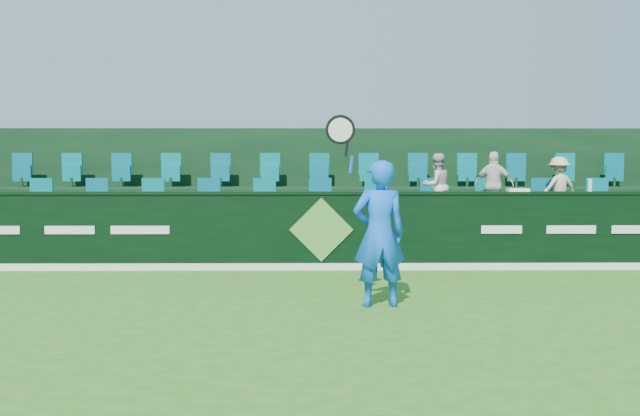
{
  "coord_description": "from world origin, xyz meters",
  "views": [
    {
      "loc": [
        -0.15,
        -8.25,
        1.92
      ],
      "look_at": [
        -0.03,
        2.8,
        1.15
      ],
      "focal_mm": 40.0,
      "sensor_mm": 36.0,
      "label": 1
    }
  ],
  "objects_px": {
    "tennis_player": "(379,233)",
    "spectator_right": "(559,187)",
    "drinks_bottle": "(590,185)",
    "towel": "(518,190)",
    "spectator_middle": "(494,185)",
    "spectator_left": "(437,186)"
  },
  "relations": [
    {
      "from": "tennis_player",
      "to": "spectator_middle",
      "type": "xyz_separation_m",
      "value": [
        2.56,
        4.23,
        0.46
      ]
    },
    {
      "from": "spectator_middle",
      "to": "drinks_bottle",
      "type": "bearing_deg",
      "value": 163.39
    },
    {
      "from": "towel",
      "to": "drinks_bottle",
      "type": "relative_size",
      "value": 1.6
    },
    {
      "from": "towel",
      "to": "tennis_player",
      "type": "bearing_deg",
      "value": -130.92
    },
    {
      "from": "spectator_middle",
      "to": "towel",
      "type": "relative_size",
      "value": 3.54
    },
    {
      "from": "tennis_player",
      "to": "spectator_middle",
      "type": "height_order",
      "value": "tennis_player"
    },
    {
      "from": "spectator_left",
      "to": "spectator_right",
      "type": "relative_size",
      "value": 1.06
    },
    {
      "from": "tennis_player",
      "to": "spectator_right",
      "type": "bearing_deg",
      "value": 48.12
    },
    {
      "from": "spectator_middle",
      "to": "spectator_right",
      "type": "bearing_deg",
      "value": -157.52
    },
    {
      "from": "spectator_middle",
      "to": "drinks_bottle",
      "type": "xyz_separation_m",
      "value": [
        1.38,
        -1.12,
        0.03
      ]
    },
    {
      "from": "tennis_player",
      "to": "spectator_right",
      "type": "distance_m",
      "value": 5.69
    },
    {
      "from": "spectator_right",
      "to": "spectator_middle",
      "type": "bearing_deg",
      "value": -17.59
    },
    {
      "from": "tennis_player",
      "to": "drinks_bottle",
      "type": "bearing_deg",
      "value": 38.23
    },
    {
      "from": "drinks_bottle",
      "to": "towel",
      "type": "bearing_deg",
      "value": 180.0
    },
    {
      "from": "spectator_left",
      "to": "towel",
      "type": "xyz_separation_m",
      "value": [
        1.21,
        -1.12,
        -0.03
      ]
    },
    {
      "from": "tennis_player",
      "to": "spectator_middle",
      "type": "relative_size",
      "value": 1.99
    },
    {
      "from": "tennis_player",
      "to": "drinks_bottle",
      "type": "relative_size",
      "value": 11.28
    },
    {
      "from": "spectator_right",
      "to": "drinks_bottle",
      "type": "xyz_separation_m",
      "value": [
        0.15,
        -1.12,
        0.08
      ]
    },
    {
      "from": "spectator_middle",
      "to": "towel",
      "type": "distance_m",
      "value": 1.13
    },
    {
      "from": "spectator_left",
      "to": "towel",
      "type": "bearing_deg",
      "value": 114.31
    },
    {
      "from": "tennis_player",
      "to": "towel",
      "type": "bearing_deg",
      "value": 49.08
    },
    {
      "from": "tennis_player",
      "to": "spectator_right",
      "type": "relative_size",
      "value": 2.17
    }
  ]
}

